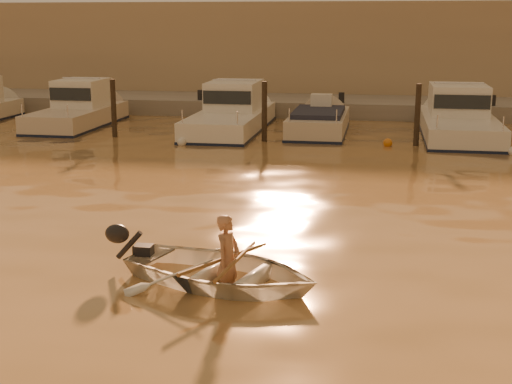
% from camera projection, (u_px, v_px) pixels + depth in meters
% --- Properties ---
extents(ground_plane, '(160.00, 160.00, 0.00)m').
position_uv_depth(ground_plane, '(129.00, 291.00, 10.76)').
color(ground_plane, olive).
rests_on(ground_plane, ground).
extents(dinghy, '(3.67, 3.07, 0.65)m').
position_uv_depth(dinghy, '(222.00, 271.00, 11.00)').
color(dinghy, silver).
rests_on(dinghy, ground_plane).
extents(person, '(0.48, 0.59, 1.42)m').
position_uv_depth(person, '(228.00, 260.00, 10.90)').
color(person, '#A37051').
rests_on(person, dinghy).
extents(outboard_motor, '(0.98, 0.65, 0.70)m').
position_uv_depth(outboard_motor, '(142.00, 253.00, 11.64)').
color(outboard_motor, black).
rests_on(outboard_motor, dinghy).
extents(oar_port, '(0.24, 2.10, 0.13)m').
position_uv_depth(oar_port, '(236.00, 260.00, 10.84)').
color(oar_port, brown).
rests_on(oar_port, dinghy).
extents(oar_starboard, '(1.01, 1.90, 0.13)m').
position_uv_depth(oar_starboard, '(225.00, 258.00, 10.92)').
color(oar_starboard, brown).
rests_on(oar_starboard, dinghy).
extents(moored_boat_1, '(2.12, 6.34, 1.75)m').
position_uv_depth(moored_boat_1, '(77.00, 110.00, 27.26)').
color(moored_boat_1, beige).
rests_on(moored_boat_1, ground_plane).
extents(moored_boat_2, '(2.29, 7.67, 1.75)m').
position_uv_depth(moored_boat_2, '(231.00, 113.00, 26.24)').
color(moored_boat_2, white).
rests_on(moored_boat_2, ground_plane).
extents(moored_boat_3, '(1.95, 5.67, 0.95)m').
position_uv_depth(moored_boat_3, '(319.00, 126.00, 25.78)').
color(moored_boat_3, beige).
rests_on(moored_boat_3, ground_plane).
extents(moored_boat_4, '(2.44, 7.45, 1.75)m').
position_uv_depth(moored_boat_4, '(459.00, 119.00, 24.86)').
color(moored_boat_4, silver).
rests_on(moored_boat_4, ground_plane).
extents(piling_1, '(0.18, 0.18, 2.20)m').
position_uv_depth(piling_1, '(114.00, 111.00, 24.69)').
color(piling_1, '#2D2319').
rests_on(piling_1, ground_plane).
extents(piling_2, '(0.18, 0.18, 2.20)m').
position_uv_depth(piling_2, '(264.00, 115.00, 23.79)').
color(piling_2, '#2D2319').
rests_on(piling_2, ground_plane).
extents(piling_3, '(0.18, 0.18, 2.20)m').
position_uv_depth(piling_3, '(417.00, 118.00, 22.95)').
color(piling_3, '#2D2319').
rests_on(piling_3, ground_plane).
extents(fender_b, '(0.30, 0.30, 0.30)m').
position_uv_depth(fender_b, '(61.00, 132.00, 25.37)').
color(fender_b, red).
rests_on(fender_b, ground_plane).
extents(fender_c, '(0.30, 0.30, 0.30)m').
position_uv_depth(fender_c, '(182.00, 142.00, 23.21)').
color(fender_c, silver).
rests_on(fender_c, ground_plane).
extents(fender_d, '(0.30, 0.30, 0.30)m').
position_uv_depth(fender_d, '(388.00, 143.00, 23.08)').
color(fender_d, '#C66817').
rests_on(fender_d, ground_plane).
extents(quay, '(52.00, 4.00, 1.00)m').
position_uv_depth(quay, '(297.00, 109.00, 31.30)').
color(quay, gray).
rests_on(quay, ground_plane).
extents(waterfront_building, '(46.00, 7.00, 4.80)m').
position_uv_depth(waterfront_building, '(311.00, 52.00, 36.04)').
color(waterfront_building, '#9E8466').
rests_on(waterfront_building, quay).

